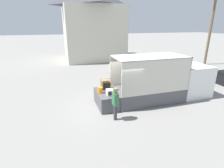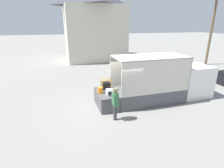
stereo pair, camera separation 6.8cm
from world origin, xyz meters
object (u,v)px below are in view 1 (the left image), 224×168
box_truck (169,85)px  portable_generator (106,85)px  worker_person (115,101)px  orange_bucket (100,90)px  utility_pole (211,29)px  microwave (111,92)px

box_truck → portable_generator: box_truck is taller
portable_generator → worker_person: 2.30m
orange_bucket → utility_pole: utility_pole is taller
portable_generator → utility_pole: size_ratio=0.08×
box_truck → utility_pole: 13.37m
orange_bucket → utility_pole: 17.33m
portable_generator → worker_person: bearing=-93.7°
microwave → utility_pole: (14.70, 8.10, 3.13)m
box_truck → utility_pole: (10.48, 7.63, 3.28)m
box_truck → worker_person: (-4.36, -1.74, 0.18)m
worker_person → portable_generator: bearing=86.3°
orange_bucket → worker_person: (0.38, -1.70, 0.00)m
box_truck → microwave: 4.25m
orange_bucket → utility_pole: size_ratio=0.04×
microwave → worker_person: (-0.15, -1.27, 0.02)m
box_truck → orange_bucket: box_truck is taller
microwave → box_truck: bearing=6.4°
utility_pole → portable_generator: bearing=-154.3°
box_truck → utility_pole: size_ratio=0.82×
utility_pole → orange_bucket: bearing=-153.3°
portable_generator → orange_bucket: (-0.53, -0.60, -0.06)m
box_truck → portable_generator: (-4.22, 0.56, 0.23)m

